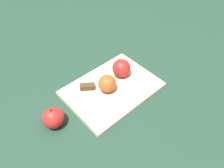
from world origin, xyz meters
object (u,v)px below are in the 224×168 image
Objects in this scene: apple_half_left at (121,68)px; knife at (89,87)px; apple_half_right at (107,84)px; apple_whole at (53,118)px.

knife is at bearing 128.49° from apple_half_left.
knife is at bearing -174.39° from apple_half_right.
apple_half_left is 1.09× the size of apple_half_right.
apple_whole is at bearing 140.41° from apple_half_left.
apple_half_left is 0.58× the size of knife.
apple_half_right is 0.53× the size of knife.
apple_half_right is at bearing 152.62° from apple_half_left.
knife is (0.15, -0.00, -0.03)m from apple_half_left.
knife is 0.19m from apple_whole.
apple_half_right is at bearing -173.58° from apple_whole.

